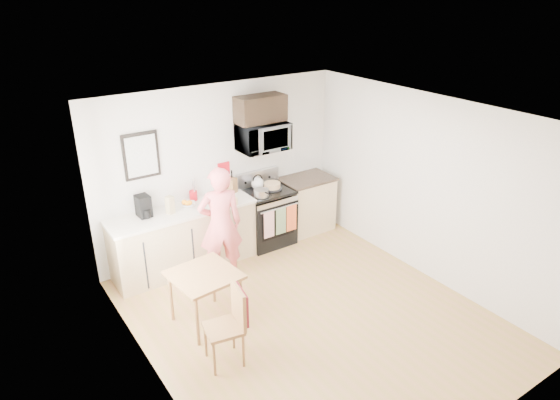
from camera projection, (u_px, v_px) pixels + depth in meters
floor at (310, 316)px, 6.38m from camera, size 4.60×4.60×0.00m
back_wall at (220, 169)px, 7.59m from camera, size 4.00×0.04×2.60m
front_wall at (483, 329)px, 4.11m from camera, size 4.00×0.04×2.60m
left_wall at (149, 277)px, 4.82m from camera, size 0.04×4.60×2.60m
right_wall at (427, 189)px, 6.88m from camera, size 0.04×4.60×2.60m
ceiling at (316, 117)px, 5.33m from camera, size 4.00×4.60×0.04m
window at (123, 223)px, 5.35m from camera, size 0.06×1.40×1.50m
cabinet_left at (184, 240)px, 7.30m from camera, size 2.10×0.60×0.90m
countertop_left at (182, 211)px, 7.11m from camera, size 2.14×0.64×0.04m
cabinet_right at (306, 205)px, 8.45m from camera, size 0.84×0.60×0.90m
countertop_right at (307, 179)px, 8.26m from camera, size 0.88×0.64×0.04m
range at (267, 218)px, 8.02m from camera, size 0.76×0.70×1.16m
microwave at (262, 137)px, 7.57m from camera, size 0.76×0.51×0.42m
upper_cabinet at (260, 109)px, 7.43m from camera, size 0.76×0.35×0.40m
wall_art at (141, 156)px, 6.78m from camera, size 0.50×0.04×0.65m
wall_trivet at (224, 169)px, 7.61m from camera, size 0.20×0.02×0.20m
person at (220, 225)px, 6.89m from camera, size 0.70×0.56×1.68m
dining_table at (204, 279)px, 6.03m from camera, size 0.75×0.75×0.70m
chair at (234, 314)px, 5.43m from camera, size 0.49×0.46×0.93m
knife_block at (232, 185)px, 7.65m from camera, size 0.15×0.17×0.24m
utensil_crock at (193, 191)px, 7.36m from camera, size 0.12×0.12×0.35m
fruit_bowl at (188, 204)px, 7.20m from camera, size 0.27×0.27×0.10m
milk_carton at (170, 205)px, 6.95m from camera, size 0.12×0.12×0.25m
coffee_maker at (144, 207)px, 6.85m from camera, size 0.19×0.26×0.31m
bread_bag at (226, 202)px, 7.22m from camera, size 0.31×0.17×0.11m
cake at (272, 186)px, 7.84m from camera, size 0.31×0.31×0.10m
kettle at (258, 183)px, 7.80m from camera, size 0.20×0.20×0.25m
pot at (261, 193)px, 7.55m from camera, size 0.23×0.38×0.11m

